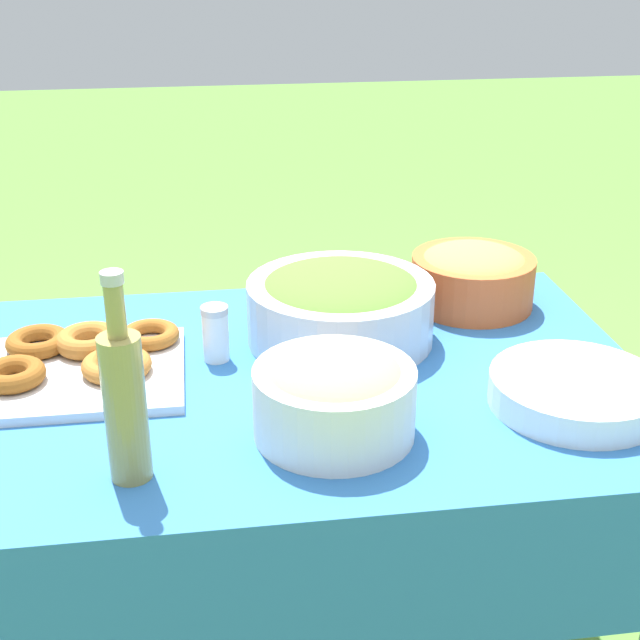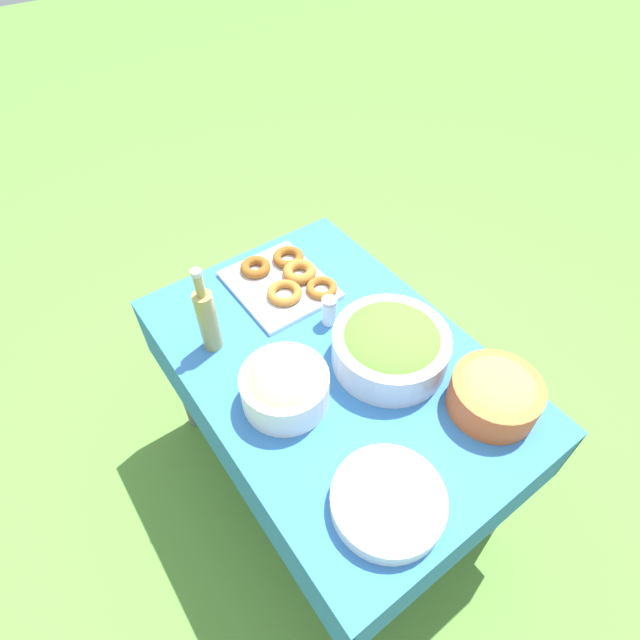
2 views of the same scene
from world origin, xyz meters
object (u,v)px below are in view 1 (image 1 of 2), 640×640
(pasta_bowl, at_px, (334,394))
(olive_oil_bottle, at_px, (125,401))
(plate_stack, at_px, (576,391))
(olive_bowl, at_px, (473,275))
(donut_platter, at_px, (80,362))
(salad_bowl, at_px, (340,304))

(pasta_bowl, bearing_deg, olive_oil_bottle, -166.50)
(plate_stack, xyz_separation_m, olive_bowl, (-0.04, 0.40, 0.04))
(pasta_bowl, xyz_separation_m, donut_platter, (-0.38, 0.25, -0.04))
(salad_bowl, relative_size, olive_oil_bottle, 1.12)
(plate_stack, distance_m, olive_bowl, 0.41)
(olive_oil_bottle, bearing_deg, salad_bowl, 47.73)
(salad_bowl, height_order, olive_bowl, salad_bowl)
(donut_platter, height_order, olive_bowl, olive_bowl)
(salad_bowl, bearing_deg, plate_stack, -41.56)
(salad_bowl, distance_m, pasta_bowl, 0.32)
(salad_bowl, distance_m, olive_bowl, 0.30)
(olive_oil_bottle, relative_size, olive_bowl, 1.25)
(pasta_bowl, relative_size, plate_stack, 0.88)
(salad_bowl, height_order, donut_platter, salad_bowl)
(donut_platter, relative_size, olive_oil_bottle, 1.19)
(olive_bowl, bearing_deg, salad_bowl, -156.88)
(salad_bowl, relative_size, olive_bowl, 1.40)
(pasta_bowl, bearing_deg, plate_stack, 4.41)
(salad_bowl, relative_size, donut_platter, 0.94)
(salad_bowl, distance_m, olive_oil_bottle, 0.52)
(donut_platter, bearing_deg, olive_bowl, 14.34)
(plate_stack, bearing_deg, donut_platter, 164.13)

